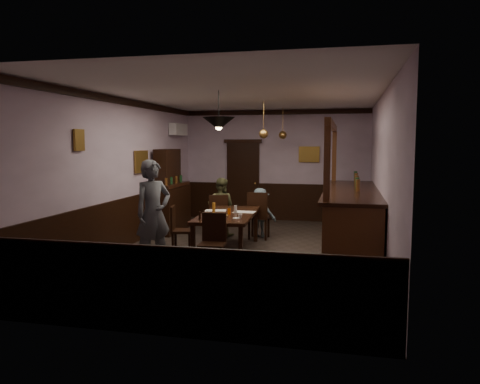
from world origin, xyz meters
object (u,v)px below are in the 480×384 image
(chair_far_left, at_px, (219,214))
(sideboard, at_px, (170,199))
(person_seated_left, at_px, (221,207))
(soda_can, at_px, (229,211))
(pendant_iron, at_px, (219,124))
(person_seated_right, at_px, (260,213))
(bar_counter, at_px, (351,218))
(coffee_cup, at_px, (240,216))
(chair_side, at_px, (178,227))
(pendant_brass_mid, at_px, (264,134))
(pendant_brass_far, at_px, (283,135))
(dining_table, at_px, (228,217))
(chair_far_right, at_px, (258,213))
(person_standing, at_px, (153,213))
(chair_near, at_px, (213,239))

(chair_far_left, height_order, sideboard, sideboard)
(person_seated_left, bearing_deg, soda_can, 116.68)
(pendant_iron, bearing_deg, chair_far_left, 105.65)
(person_seated_right, xyz_separation_m, bar_counter, (1.98, -0.81, 0.08))
(soda_can, height_order, pendant_iron, pendant_iron)
(person_seated_right, xyz_separation_m, sideboard, (-2.22, 0.17, 0.24))
(pendant_iron, bearing_deg, coffee_cup, 36.81)
(chair_side, xyz_separation_m, coffee_cup, (1.28, -0.29, 0.30))
(pendant_iron, distance_m, pendant_brass_mid, 2.32)
(pendant_iron, relative_size, pendant_brass_far, 0.83)
(pendant_brass_far, bearing_deg, soda_can, -100.16)
(coffee_cup, bearing_deg, person_seated_left, 110.35)
(dining_table, relative_size, chair_far_right, 2.17)
(chair_far_right, height_order, person_seated_right, person_seated_right)
(chair_side, height_order, person_seated_left, person_seated_left)
(person_standing, xyz_separation_m, sideboard, (-0.91, 3.07, -0.13))
(person_seated_right, distance_m, pendant_iron, 3.05)
(person_standing, bearing_deg, coffee_cup, -24.47)
(sideboard, bearing_deg, pendant_brass_far, 28.48)
(chair_far_right, relative_size, soda_can, 8.69)
(dining_table, relative_size, pendant_brass_mid, 2.79)
(soda_can, bearing_deg, pendant_brass_far, 79.84)
(soda_can, bearing_deg, bar_counter, 20.98)
(bar_counter, bearing_deg, dining_table, -161.85)
(person_seated_right, bearing_deg, chair_far_right, 92.54)
(chair_far_right, height_order, coffee_cup, chair_far_right)
(person_standing, relative_size, sideboard, 0.93)
(dining_table, xyz_separation_m, coffee_cup, (0.38, -0.56, 0.11))
(dining_table, bearing_deg, person_seated_right, 77.58)
(person_seated_right, relative_size, pendant_brass_mid, 1.35)
(person_seated_left, bearing_deg, dining_table, 116.08)
(dining_table, distance_m, person_seated_right, 1.62)
(person_seated_right, distance_m, soda_can, 1.73)
(person_seated_right, relative_size, pendant_iron, 1.62)
(dining_table, distance_m, pendant_brass_far, 3.56)
(person_seated_left, bearing_deg, pendant_iron, 110.73)
(chair_side, bearing_deg, pendant_iron, -130.16)
(bar_counter, relative_size, pendant_brass_far, 5.50)
(person_standing, xyz_separation_m, bar_counter, (3.29, 2.08, -0.28))
(person_standing, relative_size, coffee_cup, 22.81)
(soda_can, bearing_deg, coffee_cup, -54.59)
(chair_near, distance_m, pendant_brass_far, 4.81)
(person_seated_right, height_order, coffee_cup, person_seated_right)
(pendant_brass_far, bearing_deg, coffee_cup, -94.03)
(chair_side, bearing_deg, bar_counter, -83.65)
(chair_near, height_order, pendant_iron, pendant_iron)
(chair_far_left, distance_m, sideboard, 1.47)
(person_seated_left, relative_size, coffee_cup, 16.48)
(pendant_brass_far, bearing_deg, person_seated_right, -100.62)
(person_seated_right, height_order, soda_can, person_seated_right)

